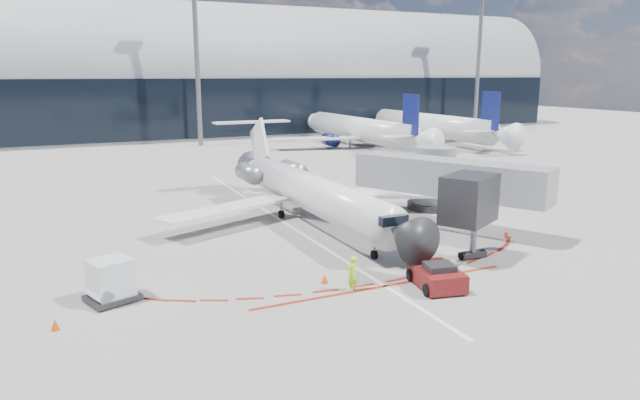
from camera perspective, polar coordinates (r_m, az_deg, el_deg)
name	(u,v)px	position (r m, az deg, el deg)	size (l,w,h in m)	color
ground	(295,229)	(38.25, -2.47, -2.97)	(260.00, 260.00, 0.00)	slate
apron_centerline	(285,223)	(40.04, -3.56, -2.26)	(0.25, 40.00, 0.01)	silver
apron_stop_bar	(385,286)	(28.48, 6.53, -8.55)	(14.00, 0.25, 0.01)	maroon
terminal_building	(144,84)	(100.07, -17.18, 11.01)	(150.00, 24.15, 24.00)	gray
jet_bridge	(445,182)	(39.81, 12.35, 1.81)	(10.03, 15.20, 4.90)	gray
light_mast_centre	(197,57)	(84.30, -12.22, 13.81)	(0.70, 0.70, 25.00)	slate
light_mast_east	(478,60)	(107.28, 15.57, 13.30)	(0.70, 0.70, 25.00)	slate
regional_jet	(306,190)	(40.18, -1.43, 1.04)	(21.45, 26.45, 6.62)	silver
pushback_tug	(437,276)	(28.61, 11.59, -7.44)	(2.62, 5.01, 1.28)	#530B10
ramp_worker	(352,274)	(27.47, 3.24, -7.35)	(0.64, 0.42, 1.75)	#A9EA18
uld_container	(111,281)	(27.85, -20.16, -7.60)	(2.60, 2.41, 2.00)	black
safety_cone_left	(55,325)	(26.02, -24.98, -11.24)	(0.35, 0.35, 0.48)	#DC3C04
safety_cone_right	(325,279)	(28.61, 0.47, -7.86)	(0.35, 0.35, 0.48)	#DC3C04
bg_airliner_1	(360,112)	(81.80, 3.98, 8.75)	(30.10, 31.87, 9.74)	silver
bg_airliner_2	(431,109)	(89.17, 11.05, 8.92)	(30.70, 32.51, 9.93)	silver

